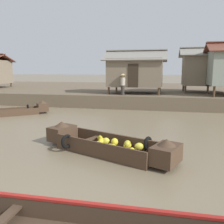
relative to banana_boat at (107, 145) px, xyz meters
The scene contains 7 objects.
ground_plane 4.65m from the banana_boat, 93.41° to the left, with size 300.00×300.00×0.00m, color #7A6B51.
riverbank_strip 19.58m from the banana_boat, 90.81° to the left, with size 160.00×20.00×1.00m, color brown.
banana_boat is the anchor object (origin of this frame).
cargo_boat_upstream 9.77m from the banana_boat, 143.82° to the left, with size 4.22×3.66×0.86m.
stilt_house_mid_left 12.66m from the banana_boat, 92.53° to the left, with size 5.03×3.96×3.58m.
stilt_house_mid_right 15.74m from the banana_boat, 69.25° to the left, with size 5.01×3.43×3.89m.
vendor_person 10.73m from the banana_boat, 97.15° to the left, with size 0.44×0.44×1.66m.
Camera 1 is at (2.21, -2.60, 2.89)m, focal length 38.85 mm.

